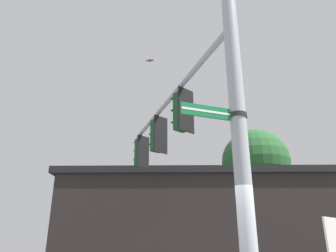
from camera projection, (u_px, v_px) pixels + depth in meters
name	position (u px, v px, depth m)	size (l,w,h in m)	color
signal_pole	(240.00, 148.00, 5.55)	(0.29, 0.29, 6.33)	#ADB2B7
mast_arm	(169.00, 100.00, 9.66)	(0.14, 0.14, 7.33)	#ADB2B7
traffic_light_nearest_pole	(181.00, 112.00, 8.51)	(0.54, 0.49, 1.31)	black
traffic_light_mid_inner	(157.00, 136.00, 10.36)	(0.54, 0.49, 1.31)	black
traffic_light_mid_outer	(140.00, 152.00, 12.22)	(0.54, 0.49, 1.31)	black
street_name_sign	(224.00, 114.00, 5.67)	(1.19, 0.59, 0.22)	#147238
bird_flying	(150.00, 60.00, 12.53)	(0.27, 0.25, 0.08)	#4C4742
storefront_building	(197.00, 228.00, 16.05)	(14.35, 13.99, 4.76)	#282321
tree_by_storefront	(256.00, 163.00, 16.54)	(3.47, 3.47, 7.34)	#4C3823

